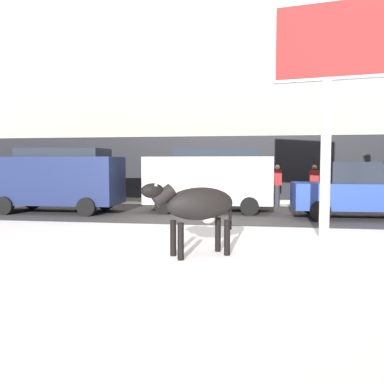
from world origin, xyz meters
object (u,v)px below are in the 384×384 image
Objects in this scene: car_navy_van at (58,178)px; billboard at (328,55)px; car_blue_sedan at (359,191)px; pedestrian_near_billboard at (314,186)px; pedestrian_by_cars at (277,185)px; car_silver_van at (209,178)px; cow_black at (197,205)px.

billboard is at bearing -23.42° from car_navy_van.
car_blue_sedan is 3.47m from pedestrian_near_billboard.
billboard is 7.92m from pedestrian_by_cars.
car_silver_van is 2.68× the size of pedestrian_by_cars.
billboard is 5.35m from car_blue_sedan.
car_silver_van is (-3.35, 4.88, -3.07)m from billboard.
billboard reaches higher than pedestrian_by_cars.
car_silver_van reaches higher than cow_black.
car_silver_van is at bearing 167.54° from car_blue_sedan.
car_blue_sedan is at bearing -53.51° from pedestrian_by_cars.
car_navy_van is 2.68× the size of pedestrian_by_cars.
car_silver_van is (-0.60, 7.21, 0.25)m from cow_black.
car_blue_sedan is (10.46, -0.04, -0.33)m from car_navy_van.
pedestrian_near_billboard and pedestrian_by_cars have the same top height.
pedestrian_near_billboard is (-0.98, 3.32, -0.03)m from car_blue_sedan.
car_navy_van is (-6.04, 6.14, 0.25)m from cow_black.
car_silver_van is 1.10× the size of car_blue_sedan.
car_silver_van reaches higher than car_blue_sedan.
pedestrian_near_billboard is 1.47m from pedestrian_by_cars.
car_navy_van and car_silver_van have the same top height.
car_blue_sedan reaches higher than pedestrian_near_billboard.
cow_black is 0.33× the size of billboard.
pedestrian_by_cars is (2.56, 2.22, -0.36)m from car_silver_van.
pedestrian_near_billboard is (0.68, 7.10, -3.43)m from billboard.
pedestrian_near_billboard is (4.03, 2.22, -0.36)m from car_silver_van.
cow_black is at bearing -139.65° from billboard.
car_navy_van is at bearing -157.66° from pedestrian_by_cars.
car_blue_sedan is 2.45× the size of pedestrian_by_cars.
car_blue_sedan is 2.45× the size of pedestrian_near_billboard.
billboard is 1.20× the size of car_silver_van.
car_silver_van reaches higher than pedestrian_by_cars.
pedestrian_by_cars is (-1.47, 0.00, 0.00)m from pedestrian_near_billboard.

